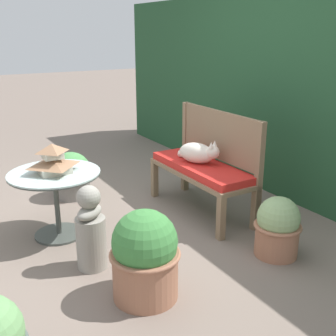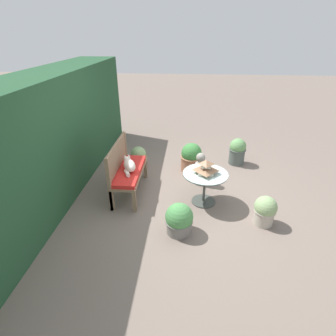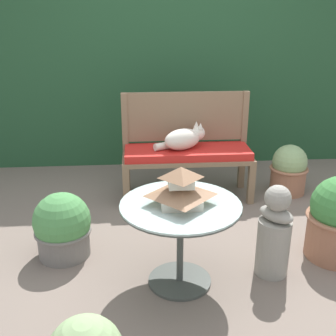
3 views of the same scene
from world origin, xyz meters
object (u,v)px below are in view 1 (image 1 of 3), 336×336
at_px(potted_plant_hedge_corner, 278,227).
at_px(garden_bust, 91,231).
at_px(cat, 198,153).
at_px(pagoda_birdhouse, 53,160).
at_px(patio_table, 55,186).
at_px(potted_plant_patio_mid, 72,176).
at_px(garden_bench, 201,171).
at_px(potted_plant_bench_left, 145,256).

bearing_deg(potted_plant_hedge_corner, garden_bust, -113.48).
height_order(cat, potted_plant_hedge_corner, cat).
xyz_separation_m(pagoda_birdhouse, potted_plant_hedge_corner, (1.21, 1.38, -0.45)).
relative_size(cat, patio_table, 0.64).
relative_size(potted_plant_hedge_corner, potted_plant_patio_mid, 1.00).
xyz_separation_m(patio_table, potted_plant_hedge_corner, (1.21, 1.38, -0.22)).
distance_m(garden_bench, patio_table, 1.36).
xyz_separation_m(garden_bench, potted_plant_patio_mid, (-1.02, -0.95, -0.18)).
height_order(garden_bench, potted_plant_patio_mid, garden_bench).
bearing_deg(patio_table, cat, 82.81).
bearing_deg(potted_plant_patio_mid, potted_plant_hedge_corner, 25.80).
distance_m(pagoda_birdhouse, potted_plant_bench_left, 1.25).
distance_m(garden_bench, pagoda_birdhouse, 1.39).
bearing_deg(garden_bench, potted_plant_bench_left, -49.22).
distance_m(garden_bust, potted_plant_bench_left, 0.56).
bearing_deg(cat, garden_bust, -95.46).
distance_m(garden_bench, garden_bust, 1.36).
relative_size(patio_table, potted_plant_patio_mid, 1.57).
bearing_deg(potted_plant_bench_left, patio_table, -168.86).
relative_size(pagoda_birdhouse, potted_plant_hedge_corner, 0.69).
relative_size(garden_bench, patio_table, 1.59).
xyz_separation_m(garden_bench, patio_table, (-0.21, -1.35, 0.04)).
height_order(garden_bust, potted_plant_bench_left, garden_bust).
height_order(cat, potted_plant_patio_mid, cat).
bearing_deg(cat, potted_plant_bench_left, -73.53).
xyz_separation_m(garden_bench, pagoda_birdhouse, (-0.21, -1.35, 0.27)).
relative_size(garden_bench, garden_bust, 1.86).
height_order(garden_bench, pagoda_birdhouse, pagoda_birdhouse).
relative_size(garden_bust, potted_plant_hedge_corner, 1.34).
relative_size(cat, potted_plant_hedge_corner, 1.01).
height_order(patio_table, potted_plant_patio_mid, patio_table).
relative_size(garden_bust, potted_plant_bench_left, 1.05).
bearing_deg(potted_plant_hedge_corner, potted_plant_patio_mid, -154.20).
bearing_deg(potted_plant_bench_left, potted_plant_patio_mid, 175.17).
bearing_deg(potted_plant_patio_mid, patio_table, -26.03).
height_order(garden_bench, potted_plant_hedge_corner, garden_bench).
bearing_deg(garden_bust, patio_table, -122.08).
bearing_deg(patio_table, garden_bench, 81.30).
distance_m(garden_bust, potted_plant_hedge_corner, 1.44).
xyz_separation_m(potted_plant_hedge_corner, potted_plant_bench_left, (-0.04, -1.15, 0.06)).
bearing_deg(patio_table, garden_bust, 5.40).
relative_size(patio_table, pagoda_birdhouse, 2.28).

